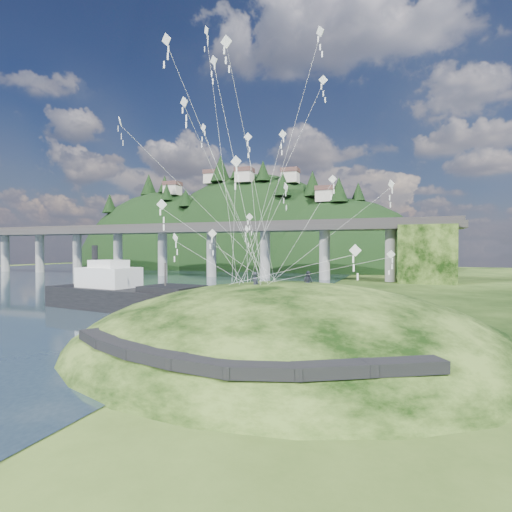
% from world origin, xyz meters
% --- Properties ---
extents(ground, '(320.00, 320.00, 0.00)m').
position_xyz_m(ground, '(0.00, 0.00, 0.00)').
color(ground, black).
rests_on(ground, ground).
extents(grass_hill, '(36.00, 32.00, 13.00)m').
position_xyz_m(grass_hill, '(8.00, 2.00, -1.50)').
color(grass_hill, black).
rests_on(grass_hill, ground).
extents(footpath, '(22.29, 5.84, 0.83)m').
position_xyz_m(footpath, '(7.46, -9.74, 2.08)').
color(footpath, black).
rests_on(footpath, ground).
extents(bridge, '(160.00, 11.00, 15.00)m').
position_xyz_m(bridge, '(-26.46, 70.07, 9.70)').
color(bridge, '#2D2B2B').
rests_on(bridge, ground).
extents(far_ridge, '(153.00, 70.00, 94.50)m').
position_xyz_m(far_ridge, '(-43.58, 122.17, -7.44)').
color(far_ridge, black).
rests_on(far_ridge, ground).
extents(work_barge, '(23.93, 9.93, 8.13)m').
position_xyz_m(work_barge, '(-16.07, 12.96, 2.04)').
color(work_barge, black).
rests_on(work_barge, ground).
extents(wooden_dock, '(15.16, 4.81, 1.07)m').
position_xyz_m(wooden_dock, '(-4.33, 5.58, 0.47)').
color(wooden_dock, '#352015').
rests_on(wooden_dock, ground).
extents(kite_flyers, '(4.47, 3.66, 1.90)m').
position_xyz_m(kite_flyers, '(8.14, 2.30, 5.86)').
color(kite_flyers, '#23262F').
rests_on(kite_flyers, ground).
extents(kite_swarm, '(18.17, 15.94, 20.36)m').
position_xyz_m(kite_swarm, '(5.51, 2.08, 15.87)').
color(kite_swarm, white).
rests_on(kite_swarm, ground).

